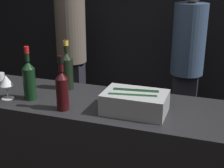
{
  "coord_description": "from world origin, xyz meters",
  "views": [
    {
      "loc": [
        0.61,
        -1.43,
        1.77
      ],
      "look_at": [
        0.0,
        0.32,
        1.12
      ],
      "focal_mm": 50.0,
      "sensor_mm": 36.0,
      "label": 1
    }
  ],
  "objects_px": {
    "ice_bin_with_bottles": "(135,101)",
    "person_blond_tee": "(71,46)",
    "champagne_bottle": "(67,69)",
    "person_in_hoodie": "(187,57)",
    "wine_glass": "(6,81)",
    "red_wine_bottle_black_foil": "(62,88)",
    "candle_votive": "(0,77)",
    "red_wine_bottle_burgundy": "(29,79)"
  },
  "relations": [
    {
      "from": "wine_glass",
      "to": "champagne_bottle",
      "type": "relative_size",
      "value": 0.46
    },
    {
      "from": "person_in_hoodie",
      "to": "person_blond_tee",
      "type": "xyz_separation_m",
      "value": [
        -1.31,
        -0.04,
        0.03
      ]
    },
    {
      "from": "red_wine_bottle_black_foil",
      "to": "person_blond_tee",
      "type": "bearing_deg",
      "value": 114.61
    },
    {
      "from": "wine_glass",
      "to": "person_blond_tee",
      "type": "height_order",
      "value": "person_blond_tee"
    },
    {
      "from": "candle_votive",
      "to": "person_blond_tee",
      "type": "height_order",
      "value": "person_blond_tee"
    },
    {
      "from": "candle_votive",
      "to": "wine_glass",
      "type": "bearing_deg",
      "value": -45.67
    },
    {
      "from": "champagne_bottle",
      "to": "person_in_hoodie",
      "type": "distance_m",
      "value": 1.53
    },
    {
      "from": "champagne_bottle",
      "to": "red_wine_bottle_burgundy",
      "type": "relative_size",
      "value": 1.0
    },
    {
      "from": "person_in_hoodie",
      "to": "person_blond_tee",
      "type": "height_order",
      "value": "person_blond_tee"
    },
    {
      "from": "champagne_bottle",
      "to": "person_blond_tee",
      "type": "distance_m",
      "value": 1.46
    },
    {
      "from": "champagne_bottle",
      "to": "ice_bin_with_bottles",
      "type": "bearing_deg",
      "value": -23.05
    },
    {
      "from": "candle_votive",
      "to": "person_blond_tee",
      "type": "relative_size",
      "value": 0.04
    },
    {
      "from": "ice_bin_with_bottles",
      "to": "person_blond_tee",
      "type": "relative_size",
      "value": 0.21
    },
    {
      "from": "wine_glass",
      "to": "champagne_bottle",
      "type": "xyz_separation_m",
      "value": [
        0.29,
        0.3,
        0.03
      ]
    },
    {
      "from": "red_wine_bottle_burgundy",
      "to": "candle_votive",
      "type": "bearing_deg",
      "value": 149.63
    },
    {
      "from": "wine_glass",
      "to": "ice_bin_with_bottles",
      "type": "bearing_deg",
      "value": 4.42
    },
    {
      "from": "red_wine_bottle_black_foil",
      "to": "wine_glass",
      "type": "bearing_deg",
      "value": 174.87
    },
    {
      "from": "red_wine_bottle_black_foil",
      "to": "ice_bin_with_bottles",
      "type": "bearing_deg",
      "value": 13.88
    },
    {
      "from": "ice_bin_with_bottles",
      "to": "person_in_hoodie",
      "type": "relative_size",
      "value": 0.21
    },
    {
      "from": "champagne_bottle",
      "to": "person_in_hoodie",
      "type": "height_order",
      "value": "person_in_hoodie"
    },
    {
      "from": "candle_votive",
      "to": "champagne_bottle",
      "type": "distance_m",
      "value": 0.59
    },
    {
      "from": "red_wine_bottle_black_foil",
      "to": "champagne_bottle",
      "type": "distance_m",
      "value": 0.37
    },
    {
      "from": "wine_glass",
      "to": "person_in_hoodie",
      "type": "xyz_separation_m",
      "value": [
        0.98,
        1.65,
        -0.16
      ]
    },
    {
      "from": "person_blond_tee",
      "to": "red_wine_bottle_burgundy",
      "type": "bearing_deg",
      "value": -173.85
    },
    {
      "from": "wine_glass",
      "to": "red_wine_bottle_black_foil",
      "type": "distance_m",
      "value": 0.43
    },
    {
      "from": "red_wine_bottle_black_foil",
      "to": "red_wine_bottle_burgundy",
      "type": "bearing_deg",
      "value": 163.46
    },
    {
      "from": "wine_glass",
      "to": "red_wine_bottle_burgundy",
      "type": "xyz_separation_m",
      "value": [
        0.14,
        0.05,
        0.02
      ]
    },
    {
      "from": "red_wine_bottle_black_foil",
      "to": "person_in_hoodie",
      "type": "xyz_separation_m",
      "value": [
        0.56,
        1.69,
        -0.17
      ]
    },
    {
      "from": "candle_votive",
      "to": "person_in_hoodie",
      "type": "relative_size",
      "value": 0.04
    },
    {
      "from": "person_blond_tee",
      "to": "candle_votive",
      "type": "bearing_deg",
      "value": 170.75
    },
    {
      "from": "candle_votive",
      "to": "red_wine_bottle_black_foil",
      "type": "distance_m",
      "value": 0.81
    },
    {
      "from": "wine_glass",
      "to": "red_wine_bottle_black_foil",
      "type": "relative_size",
      "value": 0.48
    },
    {
      "from": "candle_votive",
      "to": "person_in_hoodie",
      "type": "height_order",
      "value": "person_in_hoodie"
    },
    {
      "from": "ice_bin_with_bottles",
      "to": "red_wine_bottle_black_foil",
      "type": "relative_size",
      "value": 1.11
    },
    {
      "from": "champagne_bottle",
      "to": "wine_glass",
      "type": "bearing_deg",
      "value": -133.36
    },
    {
      "from": "ice_bin_with_bottles",
      "to": "person_in_hoodie",
      "type": "bearing_deg",
      "value": 84.96
    },
    {
      "from": "candle_votive",
      "to": "person_in_hoodie",
      "type": "distance_m",
      "value": 1.86
    },
    {
      "from": "red_wine_bottle_black_foil",
      "to": "red_wine_bottle_burgundy",
      "type": "xyz_separation_m",
      "value": [
        -0.28,
        0.08,
        0.0
      ]
    },
    {
      "from": "ice_bin_with_bottles",
      "to": "red_wine_bottle_black_foil",
      "type": "distance_m",
      "value": 0.44
    },
    {
      "from": "person_in_hoodie",
      "to": "ice_bin_with_bottles",
      "type": "bearing_deg",
      "value": -174.3
    },
    {
      "from": "red_wine_bottle_burgundy",
      "to": "person_in_hoodie",
      "type": "xyz_separation_m",
      "value": [
        0.84,
        1.61,
        -0.17
      ]
    },
    {
      "from": "ice_bin_with_bottles",
      "to": "candle_votive",
      "type": "relative_size",
      "value": 5.19
    }
  ]
}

